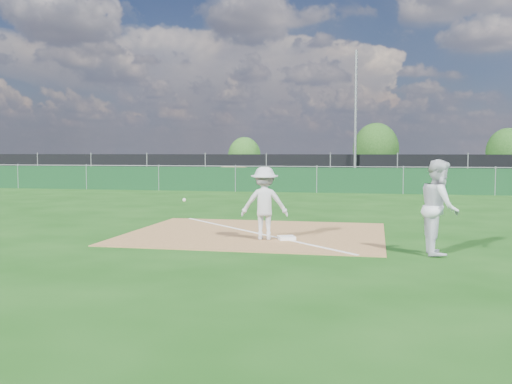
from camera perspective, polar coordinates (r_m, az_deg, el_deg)
ground at (r=22.42m, az=4.77°, el=-0.97°), size 90.00×90.00×0.00m
infield_dirt at (r=13.59m, az=-0.02°, el=-4.17°), size 6.00×5.00×0.02m
foul_line at (r=13.59m, az=-0.02°, el=-4.10°), size 5.01×5.01×0.01m
green_fence at (r=27.33m, az=6.10°, el=1.18°), size 44.00×0.05×1.20m
dirt_mound at (r=31.66m, az=-2.28°, el=1.56°), size 3.38×2.60×1.17m
black_fence at (r=35.28m, az=7.44°, el=2.30°), size 46.00×0.04×1.80m
parking_lot at (r=40.30m, az=7.99°, el=1.23°), size 46.00×9.00×0.01m
light_pole at (r=34.94m, az=9.92°, el=7.34°), size 0.16×0.16×8.00m
first_base at (r=12.61m, az=3.07°, el=-4.59°), size 0.46×0.46×0.07m
play_at_first at (r=12.53m, az=0.85°, el=-1.14°), size 2.46×0.77×1.60m
runner at (r=11.34m, az=17.84°, el=-1.44°), size 0.73×0.92×1.81m
car_left at (r=41.41m, az=0.57°, el=2.36°), size 4.56×2.74×1.45m
car_mid at (r=39.66m, az=7.76°, el=2.21°), size 4.45×2.09×1.41m
car_right at (r=39.92m, az=17.56°, el=2.11°), size 5.05×2.10×1.46m
tree_left at (r=46.73m, az=-1.17°, el=3.64°), size 2.67×2.67×3.16m
tree_mid at (r=45.76m, az=11.90°, el=4.23°), size 3.56×3.56×4.22m
tree_right at (r=47.27m, az=23.87°, el=3.67°), size 3.17×3.17×3.76m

